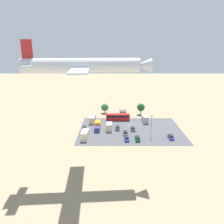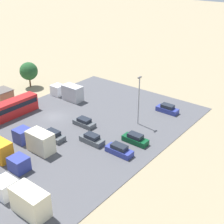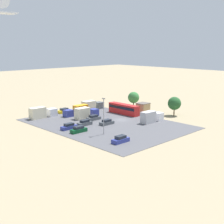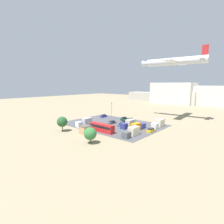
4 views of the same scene
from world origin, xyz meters
name	(u,v)px [view 1 (image 1 of 4)]	position (x,y,z in m)	size (l,w,h in m)	color
ground_plane	(129,125)	(0.00, 0.00, 0.00)	(400.00, 400.00, 0.00)	gray
parking_lot_surface	(130,130)	(0.00, 6.57, 0.04)	(45.15, 32.30, 0.08)	#4C4C51
shed_building	(123,113)	(2.55, -12.94, 1.64)	(3.61, 3.84, 3.27)	tan
bus	(118,117)	(5.30, -6.49, 1.84)	(11.72, 2.49, 3.26)	red
parked_car_0	(171,137)	(-15.48, 16.28, 0.76)	(1.80, 4.44, 1.64)	navy
parked_car_1	(127,139)	(2.40, 17.74, 0.75)	(1.74, 4.54, 1.61)	navy
parked_car_2	(85,128)	(20.51, 6.38, 0.71)	(1.97, 4.42, 1.52)	gold
parked_car_3	(133,129)	(-1.01, 7.08, 0.69)	(1.83, 4.31, 1.47)	#4C5156
parked_car_4	(117,128)	(5.80, 6.14, 0.72)	(1.94, 4.41, 1.54)	#4C5156
parked_car_5	(125,133)	(2.62, 12.20, 0.74)	(1.76, 4.31, 1.58)	#4C5156
parked_car_6	(137,139)	(-1.88, 17.84, 0.76)	(1.74, 4.47, 1.63)	#0C4723
parked_truck_0	(92,119)	(17.91, -3.48, 1.57)	(2.56, 8.31, 3.25)	#4C5156
parked_truck_1	(109,126)	(9.49, 6.20, 1.63)	(2.47, 8.07, 3.38)	navy
parked_truck_2	(145,119)	(-8.00, -4.13, 1.61)	(2.39, 8.21, 3.34)	silver
parked_truck_3	(98,126)	(14.76, 5.37, 1.49)	(2.33, 8.66, 3.07)	navy
parked_truck_4	(85,134)	(19.20, 15.75, 1.65)	(2.48, 8.91, 3.42)	silver
tree_near_shed	(105,107)	(12.27, -18.98, 3.27)	(4.17, 4.17, 5.37)	brown
tree_apron_mid	(141,107)	(-7.41, -16.54, 3.97)	(4.23, 4.23, 6.09)	brown
light_pole_lot_centre	(151,125)	(-7.74, 14.43, 5.13)	(0.90, 0.28, 9.23)	gray
airplane	(87,65)	(14.99, 37.82, 30.97)	(34.89, 28.51, 8.60)	silver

